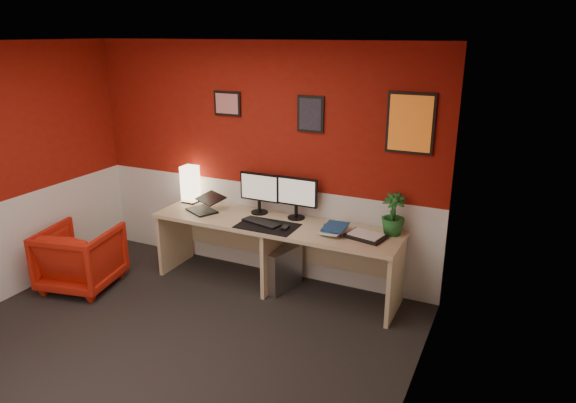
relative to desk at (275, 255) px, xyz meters
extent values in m
cube|color=black|center=(-0.36, -1.41, -0.36)|extent=(4.00, 3.50, 0.01)
cube|color=white|center=(-0.36, -1.41, 2.13)|extent=(4.00, 3.50, 0.01)
cube|color=maroon|center=(-0.36, 0.34, 0.89)|extent=(4.00, 0.01, 2.50)
cube|color=maroon|center=(1.64, -1.41, 0.89)|extent=(0.01, 3.50, 2.50)
cube|color=silver|center=(-0.36, 0.34, 0.14)|extent=(4.00, 0.01, 1.00)
cube|color=silver|center=(1.64, -1.41, 0.14)|extent=(0.01, 3.50, 1.00)
cube|color=tan|center=(0.00, 0.00, 0.00)|extent=(2.60, 0.65, 0.73)
cube|color=#FFE5B2|center=(-1.16, 0.19, 0.56)|extent=(0.16, 0.16, 0.40)
cube|color=black|center=(-0.86, -0.03, 0.47)|extent=(0.40, 0.35, 0.22)
cube|color=black|center=(-0.28, 0.19, 0.66)|extent=(0.45, 0.06, 0.58)
cube|color=black|center=(0.14, 0.21, 0.66)|extent=(0.45, 0.06, 0.58)
cube|color=black|center=(-0.02, -0.12, 0.37)|extent=(0.60, 0.38, 0.01)
cube|color=black|center=(-0.11, -0.09, 0.38)|extent=(0.44, 0.24, 0.02)
cube|color=black|center=(0.18, -0.14, 0.39)|extent=(0.07, 0.11, 0.03)
imported|color=navy|center=(0.52, 0.00, 0.38)|extent=(0.26, 0.30, 0.02)
imported|color=silver|center=(0.54, -0.03, 0.40)|extent=(0.22, 0.29, 0.02)
imported|color=navy|center=(0.55, -0.02, 0.43)|extent=(0.23, 0.30, 0.03)
cube|color=black|center=(0.96, 0.00, 0.38)|extent=(0.40, 0.32, 0.03)
imported|color=#19591E|center=(1.16, 0.20, 0.57)|extent=(0.24, 0.24, 0.40)
cube|color=#99999E|center=(0.07, 0.01, -0.14)|extent=(0.30, 0.48, 0.45)
imported|color=#BB1807|center=(-1.86, -0.83, -0.04)|extent=(0.83, 0.85, 0.66)
cube|color=red|center=(-0.72, 0.33, 1.49)|extent=(0.32, 0.02, 0.26)
cube|color=black|center=(0.24, 0.33, 1.44)|extent=(0.28, 0.02, 0.36)
cube|color=orange|center=(1.23, 0.33, 1.42)|extent=(0.44, 0.02, 0.56)
camera|label=1|loc=(2.20, -4.37, 2.21)|focal=32.07mm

